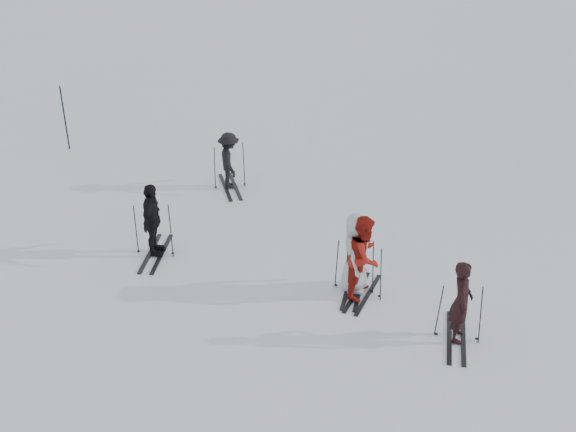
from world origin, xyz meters
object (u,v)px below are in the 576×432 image
object	(u,v)px
skier_red	(364,257)
piste_marker	(65,118)
skier_near_dark	(461,302)
skier_grey	(355,254)
skier_uphill_far	(229,161)
skier_uphill_left	(152,221)

from	to	relation	value
skier_red	piste_marker	distance (m)	11.55
skier_near_dark	skier_grey	bearing A→B (deg)	58.90
skier_uphill_far	piste_marker	world-z (taller)	piste_marker
skier_uphill_far	piste_marker	xyz separation A→B (m)	(-4.29, 4.01, 0.22)
skier_near_dark	skier_red	bearing A→B (deg)	59.34
piste_marker	skier_red	bearing A→B (deg)	-58.84
piste_marker	skier_uphill_far	bearing A→B (deg)	-43.08
skier_uphill_far	piste_marker	size ratio (longest dim) A/B	0.78
skier_near_dark	piste_marker	distance (m)	13.85
skier_near_dark	skier_uphill_far	xyz separation A→B (m)	(-2.93, 7.81, -0.07)
skier_grey	skier_uphill_left	world-z (taller)	skier_grey
skier_uphill_left	skier_uphill_far	bearing A→B (deg)	-16.89
skier_red	skier_uphill_far	size ratio (longest dim) A/B	1.17
skier_grey	skier_red	bearing A→B (deg)	-124.01
skier_red	piste_marker	bearing A→B (deg)	70.24
skier_grey	skier_uphill_far	world-z (taller)	skier_grey
skier_near_dark	skier_uphill_far	size ratio (longest dim) A/B	1.09
skier_red	skier_grey	world-z (taller)	skier_red
piste_marker	skier_uphill_left	bearing A→B (deg)	-75.06
skier_near_dark	skier_uphill_left	size ratio (longest dim) A/B	0.97
skier_uphill_far	skier_red	bearing A→B (deg)	-162.69
skier_red	skier_uphill_far	xyz separation A→B (m)	(-1.69, 5.87, -0.14)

